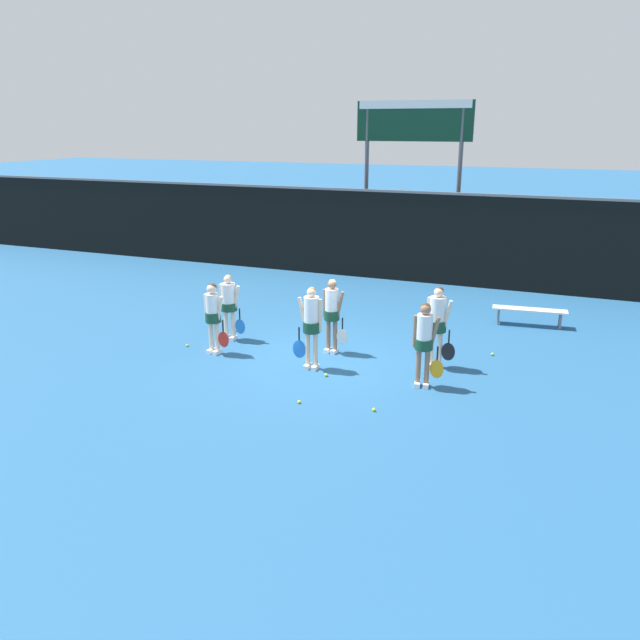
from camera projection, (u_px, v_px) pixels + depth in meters
The scene contains 17 objects.
ground_plane at pixel (319, 360), 13.85m from camera, with size 140.00×140.00×0.00m, color #235684.
fence_windscreen at pixel (408, 236), 20.39m from camera, with size 60.00×0.08×2.97m.
scoreboard at pixel (413, 139), 20.79m from camera, with size 3.92×0.15×5.76m.
bench_courtside at pixel (530, 311), 16.09m from camera, with size 1.88×0.54×0.45m.
player_0 at pixel (213, 312), 13.95m from camera, with size 0.62×0.35×1.64m.
player_1 at pixel (311, 321), 13.03m from camera, with size 0.66×0.37×1.79m.
player_2 at pixel (424, 338), 12.14m from camera, with size 0.63×0.36×1.72m.
player_3 at pixel (229, 302), 14.88m from camera, with size 0.66×0.39×1.60m.
player_4 at pixel (332, 310), 13.99m from camera, with size 0.63×0.35×1.72m.
player_5 at pixel (437, 320), 13.10m from camera, with size 0.66×0.40×1.78m.
tennis_ball_0 at pixel (187, 345), 14.65m from camera, with size 0.06×0.06×0.06m, color #CCE033.
tennis_ball_1 at pixel (235, 330), 15.72m from camera, with size 0.07×0.07×0.07m, color #CCE033.
tennis_ball_2 at pixel (237, 325), 16.11m from camera, with size 0.07×0.07×0.07m, color #CCE033.
tennis_ball_3 at pixel (299, 402), 11.65m from camera, with size 0.06×0.06×0.06m, color #CCE033.
tennis_ball_4 at pixel (492, 354), 14.08m from camera, with size 0.07×0.07×0.07m, color #CCE033.
tennis_ball_5 at pixel (374, 410), 11.33m from camera, with size 0.07×0.07×0.07m, color #CCE033.
tennis_ball_6 at pixel (326, 375), 12.90m from camera, with size 0.07×0.07×0.07m, color #CCE033.
Camera 1 is at (4.83, -12.02, 4.97)m, focal length 35.00 mm.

